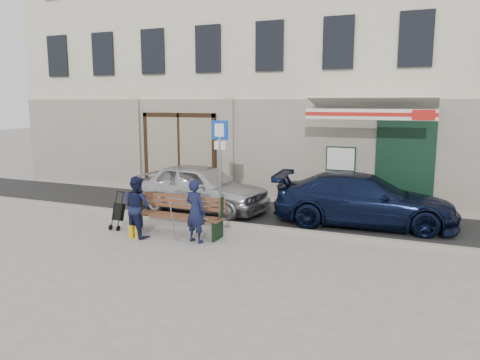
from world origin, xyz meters
The scene contains 11 objects.
ground centered at (0.00, 0.00, 0.00)m, with size 80.00×80.00×0.00m, color #9E9991.
asphalt_lane centered at (0.00, 3.10, 0.01)m, with size 60.00×3.20×0.01m, color #282828.
curb centered at (0.00, 1.50, 0.06)m, with size 60.00×0.18×0.12m, color #9E9384.
building centered at (0.01, 8.45, 4.97)m, with size 20.00×8.27×10.00m.
car_silver centered at (-1.29, 2.77, 0.69)m, with size 1.63×4.04×1.38m, color silver.
car_navy centered at (3.29, 2.98, 0.66)m, with size 1.85×4.54×1.32m, color black.
parking_sign centered at (-0.24, 1.88, 1.78)m, with size 0.49×0.11×2.65m.
bench centered at (-0.77, 0.39, 0.46)m, with size 2.40×1.17×0.98m.
man centered at (0.03, 0.01, 0.72)m, with size 0.52×0.34×1.44m, color #121733.
woman centered at (-1.42, -0.14, 0.72)m, with size 0.70×0.54×1.44m, color #141837.
stroller centered at (-2.27, 0.25, 0.41)m, with size 0.28×0.39×0.92m.
Camera 1 is at (4.92, -8.97, 3.14)m, focal length 35.00 mm.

